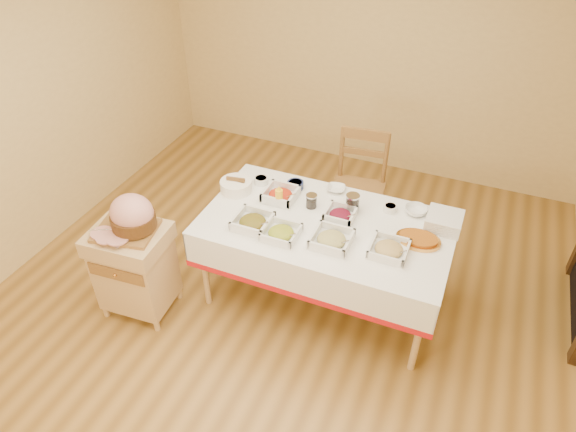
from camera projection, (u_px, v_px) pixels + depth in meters
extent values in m
plane|color=olive|center=(274.00, 310.00, 4.08)|extent=(5.00, 5.00, 0.00)
plane|color=#DEBE77|center=(373.00, 48.00, 5.13)|extent=(4.50, 0.00, 4.50)
plane|color=#DEBE77|center=(7.00, 112.00, 3.99)|extent=(0.00, 5.00, 5.00)
cube|color=tan|center=(326.00, 226.00, 3.77)|extent=(1.80, 1.00, 0.04)
cylinder|color=tan|center=(205.00, 270.00, 3.94)|extent=(0.05, 0.05, 0.71)
cylinder|color=tan|center=(253.00, 210.00, 4.56)|extent=(0.05, 0.05, 0.71)
cylinder|color=tan|center=(418.00, 335.00, 3.43)|extent=(0.05, 0.05, 0.71)
cylinder|color=tan|center=(440.00, 258.00, 4.05)|extent=(0.05, 0.05, 0.71)
cube|color=white|center=(326.00, 223.00, 3.75)|extent=(1.82, 1.02, 0.01)
cube|color=tan|center=(136.00, 273.00, 3.90)|extent=(0.53, 0.45, 0.54)
cube|color=tan|center=(128.00, 239.00, 3.70)|extent=(0.57, 0.49, 0.13)
cube|color=olive|center=(114.00, 274.00, 3.64)|extent=(0.45, 0.04, 0.11)
sphere|color=gold|center=(113.00, 275.00, 3.63)|extent=(0.03, 0.03, 0.03)
cylinder|color=tan|center=(106.00, 309.00, 4.03)|extent=(0.04, 0.04, 0.09)
cylinder|color=tan|center=(134.00, 280.00, 4.30)|extent=(0.04, 0.04, 0.09)
cylinder|color=tan|center=(154.00, 326.00, 3.89)|extent=(0.04, 0.04, 0.09)
cylinder|color=tan|center=(180.00, 295.00, 4.16)|extent=(0.04, 0.04, 0.09)
cube|color=olive|center=(357.00, 192.00, 4.52)|extent=(0.50, 0.48, 0.03)
cylinder|color=olive|center=(328.00, 224.00, 4.57)|extent=(0.04, 0.04, 0.49)
cylinder|color=olive|center=(338.00, 200.00, 4.87)|extent=(0.04, 0.04, 0.49)
cylinder|color=olive|center=(372.00, 232.00, 4.48)|extent=(0.04, 0.04, 0.49)
cylinder|color=olive|center=(379.00, 207.00, 4.78)|extent=(0.04, 0.04, 0.49)
cylinder|color=olive|center=(342.00, 153.00, 4.56)|extent=(0.04, 0.04, 0.52)
cylinder|color=olive|center=(386.00, 160.00, 4.47)|extent=(0.04, 0.04, 0.52)
cube|color=olive|center=(366.00, 135.00, 4.38)|extent=(0.42, 0.07, 0.10)
cube|color=olive|center=(126.00, 231.00, 3.65)|extent=(0.42, 0.33, 0.03)
ellipsoid|color=#D5918A|center=(132.00, 213.00, 3.58)|extent=(0.31, 0.28, 0.27)
cylinder|color=#4E2F12|center=(134.00, 221.00, 3.62)|extent=(0.32, 0.32, 0.10)
cube|color=silver|center=(104.00, 241.00, 3.53)|extent=(0.26, 0.12, 0.00)
cylinder|color=silver|center=(111.00, 229.00, 3.62)|extent=(0.30, 0.09, 0.01)
cube|color=silver|center=(253.00, 225.00, 3.72)|extent=(0.26, 0.26, 0.02)
ellipsoid|color=#982B11|center=(253.00, 222.00, 3.70)|extent=(0.20, 0.20, 0.07)
cylinder|color=silver|center=(258.00, 225.00, 3.67)|extent=(0.16, 0.01, 0.11)
cube|color=silver|center=(281.00, 235.00, 3.62)|extent=(0.24, 0.24, 0.01)
ellipsoid|color=gold|center=(281.00, 233.00, 3.61)|extent=(0.18, 0.18, 0.06)
cylinder|color=silver|center=(287.00, 236.00, 3.57)|extent=(0.14, 0.01, 0.10)
cube|color=silver|center=(331.00, 242.00, 3.56)|extent=(0.27, 0.27, 0.02)
ellipsoid|color=tan|center=(332.00, 239.00, 3.55)|extent=(0.20, 0.20, 0.07)
cylinder|color=silver|center=(338.00, 244.00, 3.51)|extent=(0.15, 0.01, 0.11)
cube|color=silver|center=(388.00, 252.00, 3.49)|extent=(0.25, 0.25, 0.01)
ellipsoid|color=tan|center=(389.00, 249.00, 3.47)|extent=(0.19, 0.19, 0.07)
cylinder|color=silver|center=(396.00, 253.00, 3.43)|extent=(0.13, 0.01, 0.10)
cube|color=silver|center=(281.00, 198.00, 3.99)|extent=(0.25, 0.25, 0.02)
ellipsoid|color=red|center=(280.00, 195.00, 3.97)|extent=(0.19, 0.19, 0.07)
cylinder|color=silver|center=(286.00, 198.00, 3.94)|extent=(0.16, 0.01, 0.12)
cube|color=silver|center=(340.00, 217.00, 3.79)|extent=(0.21, 0.21, 0.01)
ellipsoid|color=maroon|center=(340.00, 215.00, 3.78)|extent=(0.16, 0.16, 0.06)
cylinder|color=silver|center=(345.00, 217.00, 3.75)|extent=(0.14, 0.01, 0.10)
cylinder|color=silver|center=(261.00, 180.00, 4.15)|extent=(0.12, 0.12, 0.05)
cylinder|color=black|center=(261.00, 179.00, 4.14)|extent=(0.09, 0.09, 0.02)
cylinder|color=navy|center=(295.00, 185.00, 4.09)|extent=(0.13, 0.13, 0.06)
cylinder|color=maroon|center=(295.00, 183.00, 4.08)|extent=(0.11, 0.11, 0.02)
cylinder|color=silver|center=(390.00, 208.00, 3.85)|extent=(0.10, 0.10, 0.05)
cylinder|color=red|center=(390.00, 207.00, 3.84)|extent=(0.08, 0.08, 0.02)
imported|color=silver|center=(336.00, 189.00, 4.07)|extent=(0.16, 0.16, 0.04)
imported|color=silver|center=(416.00, 211.00, 3.83)|extent=(0.19, 0.19, 0.05)
cylinder|color=silver|center=(311.00, 202.00, 3.88)|extent=(0.08, 0.08, 0.10)
cylinder|color=silver|center=(312.00, 196.00, 3.84)|extent=(0.09, 0.09, 0.01)
cylinder|color=black|center=(311.00, 203.00, 3.88)|extent=(0.07, 0.07, 0.07)
cylinder|color=silver|center=(352.00, 203.00, 3.84)|extent=(0.10, 0.10, 0.12)
cylinder|color=silver|center=(353.00, 196.00, 3.80)|extent=(0.10, 0.10, 0.01)
cylinder|color=black|center=(352.00, 205.00, 3.85)|extent=(0.08, 0.08, 0.09)
cylinder|color=yellow|center=(279.00, 198.00, 3.87)|extent=(0.06, 0.06, 0.15)
cone|color=yellow|center=(279.00, 188.00, 3.82)|extent=(0.04, 0.04, 0.04)
cylinder|color=white|center=(236.00, 186.00, 4.05)|extent=(0.25, 0.25, 0.09)
cube|color=silver|center=(443.00, 226.00, 3.71)|extent=(0.25, 0.25, 0.01)
cube|color=silver|center=(443.00, 225.00, 3.70)|extent=(0.25, 0.25, 0.01)
cube|color=silver|center=(444.00, 223.00, 3.69)|extent=(0.25, 0.25, 0.01)
cube|color=silver|center=(444.00, 221.00, 3.68)|extent=(0.25, 0.25, 0.01)
cube|color=silver|center=(444.00, 219.00, 3.67)|extent=(0.25, 0.25, 0.01)
cube|color=silver|center=(445.00, 218.00, 3.66)|extent=(0.25, 0.25, 0.01)
cube|color=silver|center=(445.00, 216.00, 3.65)|extent=(0.25, 0.25, 0.01)
ellipsoid|color=gold|center=(418.00, 240.00, 3.57)|extent=(0.31, 0.23, 0.03)
ellipsoid|color=#A05411|center=(418.00, 239.00, 3.57)|extent=(0.27, 0.19, 0.03)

